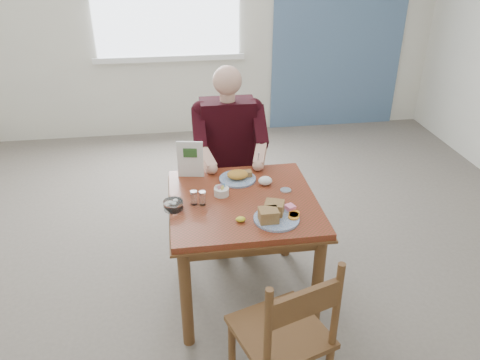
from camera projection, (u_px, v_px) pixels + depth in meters
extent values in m
plane|color=#5F584D|center=(243.00, 292.00, 3.24)|extent=(6.00, 6.00, 0.00)
plane|color=silver|center=(203.00, 13.00, 5.20)|extent=(5.50, 0.00, 5.50)
cube|color=slate|center=(342.00, 10.00, 5.38)|extent=(1.60, 0.02, 2.80)
ellipsoid|color=yellow|center=(241.00, 219.00, 2.66)|extent=(0.06, 0.04, 0.03)
ellipsoid|color=white|center=(265.00, 181.00, 3.04)|extent=(0.11, 0.10, 0.06)
cylinder|color=silver|center=(286.00, 190.00, 2.98)|extent=(0.09, 0.09, 0.01)
cube|color=white|center=(170.00, 59.00, 5.34)|extent=(1.72, 0.04, 0.06)
cube|color=maroon|center=(243.00, 202.00, 2.90)|extent=(0.90, 0.90, 0.04)
cube|color=brown|center=(243.00, 206.00, 2.91)|extent=(0.92, 0.92, 0.01)
cylinder|color=brown|center=(186.00, 297.00, 2.69)|extent=(0.07, 0.07, 0.71)
cylinder|color=brown|center=(317.00, 284.00, 2.78)|extent=(0.07, 0.07, 0.71)
cylinder|color=brown|center=(181.00, 223.00, 3.37)|extent=(0.07, 0.07, 0.71)
cylinder|color=brown|center=(287.00, 215.00, 3.46)|extent=(0.07, 0.07, 0.71)
cube|color=brown|center=(254.00, 249.00, 2.59)|extent=(0.80, 0.03, 0.08)
cube|color=brown|center=(235.00, 182.00, 3.27)|extent=(0.80, 0.03, 0.08)
cube|color=brown|center=(181.00, 216.00, 2.88)|extent=(0.03, 0.80, 0.08)
cube|color=brown|center=(303.00, 207.00, 2.98)|extent=(0.03, 0.80, 0.08)
cylinder|color=brown|center=(209.00, 222.00, 3.61)|extent=(0.04, 0.04, 0.45)
cylinder|color=brown|center=(255.00, 219.00, 3.66)|extent=(0.04, 0.04, 0.45)
cylinder|color=brown|center=(205.00, 199.00, 3.92)|extent=(0.04, 0.04, 0.45)
cylinder|color=brown|center=(247.00, 196.00, 3.97)|extent=(0.04, 0.04, 0.45)
cube|color=brown|center=(229.00, 182.00, 3.68)|extent=(0.42, 0.42, 0.03)
cylinder|color=brown|center=(203.00, 147.00, 3.70)|extent=(0.04, 0.04, 0.50)
cylinder|color=brown|center=(248.00, 145.00, 3.75)|extent=(0.04, 0.04, 0.50)
cube|color=brown|center=(225.00, 134.00, 3.68)|extent=(0.38, 0.03, 0.14)
cylinder|color=brown|center=(232.00, 353.00, 2.50)|extent=(0.05, 0.05, 0.45)
cylinder|color=brown|center=(289.00, 330.00, 2.64)|extent=(0.05, 0.05, 0.45)
cube|color=brown|center=(280.00, 332.00, 2.31)|extent=(0.53, 0.53, 0.03)
cylinder|color=brown|center=(268.00, 335.00, 1.99)|extent=(0.05, 0.05, 0.50)
cylinder|color=brown|center=(336.00, 308.00, 2.13)|extent=(0.05, 0.05, 0.50)
cube|color=brown|center=(305.00, 303.00, 2.01)|extent=(0.37, 0.15, 0.14)
cube|color=gray|center=(217.00, 182.00, 3.52)|extent=(0.13, 0.38, 0.12)
cube|color=gray|center=(244.00, 180.00, 3.55)|extent=(0.13, 0.38, 0.12)
cube|color=gray|center=(221.00, 228.00, 3.51)|extent=(0.10, 0.10, 0.48)
cube|color=gray|center=(247.00, 226.00, 3.53)|extent=(0.10, 0.10, 0.48)
cube|color=black|center=(228.00, 137.00, 3.53)|extent=(0.40, 0.22, 0.58)
sphere|color=black|center=(201.00, 110.00, 3.40)|extent=(0.15, 0.15, 0.15)
sphere|color=black|center=(253.00, 108.00, 3.45)|extent=(0.15, 0.15, 0.15)
cylinder|color=tan|center=(227.00, 98.00, 3.36)|extent=(0.11, 0.11, 0.08)
sphere|color=tan|center=(227.00, 81.00, 3.30)|extent=(0.21, 0.21, 0.21)
cube|color=black|center=(199.00, 129.00, 3.34)|extent=(0.09, 0.29, 0.27)
cube|color=black|center=(259.00, 126.00, 3.40)|extent=(0.09, 0.29, 0.27)
sphere|color=black|center=(201.00, 149.00, 3.29)|extent=(0.09, 0.09, 0.09)
sphere|color=black|center=(262.00, 145.00, 3.34)|extent=(0.09, 0.09, 0.09)
cube|color=tan|center=(206.00, 158.00, 3.23)|extent=(0.14, 0.23, 0.14)
cube|color=tan|center=(260.00, 155.00, 3.28)|extent=(0.14, 0.23, 0.14)
sphere|color=tan|center=(212.00, 168.00, 3.17)|extent=(0.08, 0.08, 0.08)
sphere|color=tan|center=(258.00, 165.00, 3.21)|extent=(0.08, 0.08, 0.08)
cylinder|color=silver|center=(258.00, 159.00, 3.19)|extent=(0.01, 0.05, 0.12)
cylinder|color=white|center=(276.00, 219.00, 2.68)|extent=(0.30, 0.30, 0.01)
cube|color=tan|center=(268.00, 215.00, 2.63)|extent=(0.11, 0.09, 0.07)
cube|color=tan|center=(274.00, 208.00, 2.70)|extent=(0.13, 0.13, 0.07)
cylinder|color=orange|center=(294.00, 217.00, 2.68)|extent=(0.08, 0.08, 0.01)
cylinder|color=orange|center=(294.00, 215.00, 2.70)|extent=(0.06, 0.06, 0.01)
cylinder|color=orange|center=(294.00, 213.00, 2.71)|extent=(0.08, 0.08, 0.01)
cube|color=pink|center=(290.00, 207.00, 2.75)|extent=(0.07, 0.07, 0.03)
cylinder|color=white|center=(238.00, 179.00, 3.11)|extent=(0.26, 0.26, 0.01)
ellipsoid|color=#C3892E|center=(238.00, 174.00, 3.09)|extent=(0.15, 0.12, 0.05)
cube|color=tan|center=(245.00, 174.00, 3.12)|extent=(0.09, 0.06, 0.04)
cylinder|color=white|center=(221.00, 192.00, 2.92)|extent=(0.12, 0.12, 0.05)
cube|color=pink|center=(220.00, 187.00, 2.90)|extent=(0.04, 0.03, 0.02)
cube|color=#6699D8|center=(223.00, 186.00, 2.92)|extent=(0.04, 0.01, 0.02)
cube|color=#EAD159|center=(222.00, 188.00, 2.90)|extent=(0.03, 0.04, 0.02)
cube|color=white|center=(218.00, 186.00, 2.91)|extent=(0.04, 0.02, 0.02)
cylinder|color=white|center=(194.00, 199.00, 2.82)|extent=(0.05, 0.05, 0.07)
cylinder|color=silver|center=(193.00, 192.00, 2.80)|extent=(0.05, 0.05, 0.02)
cylinder|color=white|center=(203.00, 199.00, 2.82)|extent=(0.05, 0.05, 0.07)
cylinder|color=silver|center=(202.00, 193.00, 2.79)|extent=(0.05, 0.05, 0.02)
cylinder|color=white|center=(173.00, 205.00, 2.77)|extent=(0.14, 0.14, 0.05)
cylinder|color=white|center=(171.00, 203.00, 2.76)|extent=(0.04, 0.04, 0.02)
cylinder|color=white|center=(176.00, 201.00, 2.78)|extent=(0.04, 0.04, 0.02)
cylinder|color=white|center=(174.00, 204.00, 2.75)|extent=(0.04, 0.04, 0.02)
cube|color=white|center=(190.00, 159.00, 3.10)|extent=(0.17, 0.04, 0.25)
cube|color=#2D5926|center=(190.00, 153.00, 3.07)|extent=(0.09, 0.02, 0.06)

